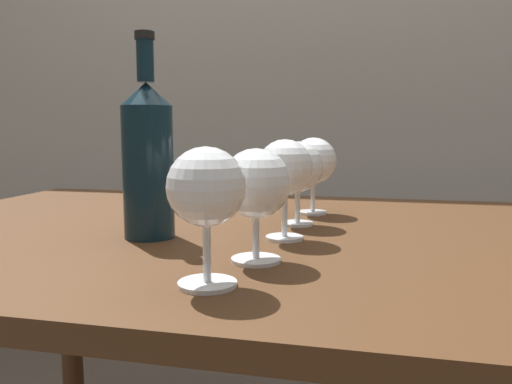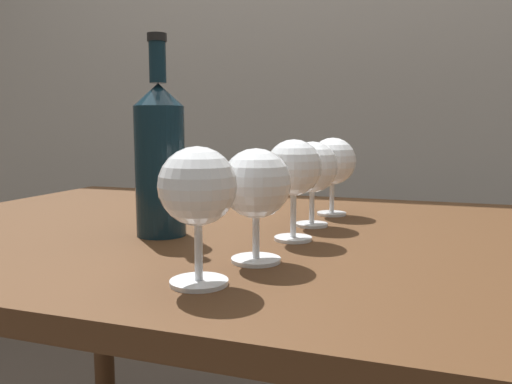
% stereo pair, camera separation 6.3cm
% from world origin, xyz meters
% --- Properties ---
extents(back_wall, '(5.00, 0.08, 2.60)m').
position_xyz_m(back_wall, '(0.00, 1.13, 1.30)').
color(back_wall, gray).
rests_on(back_wall, ground_plane).
extents(dining_table, '(1.21, 0.86, 0.76)m').
position_xyz_m(dining_table, '(0.00, 0.00, 0.66)').
color(dining_table, '#472B16').
rests_on(dining_table, ground_plane).
extents(wine_glass_rose, '(0.09, 0.09, 0.15)m').
position_xyz_m(wine_glass_rose, '(0.08, -0.31, 0.87)').
color(wine_glass_rose, white).
rests_on(wine_glass_rose, dining_table).
extents(wine_glass_white, '(0.09, 0.09, 0.14)m').
position_xyz_m(wine_glass_white, '(0.11, -0.20, 0.86)').
color(wine_glass_white, white).
rests_on(wine_glass_white, dining_table).
extents(wine_glass_amber, '(0.08, 0.08, 0.15)m').
position_xyz_m(wine_glass_amber, '(0.12, -0.06, 0.87)').
color(wine_glass_amber, white).
rests_on(wine_glass_amber, dining_table).
extents(wine_glass_cabernet, '(0.09, 0.09, 0.15)m').
position_xyz_m(wine_glass_cabernet, '(0.13, 0.06, 0.86)').
color(wine_glass_cabernet, white).
rests_on(wine_glass_cabernet, dining_table).
extents(wine_glass_chardonnay, '(0.09, 0.09, 0.15)m').
position_xyz_m(wine_glass_chardonnay, '(0.14, 0.18, 0.86)').
color(wine_glass_chardonnay, white).
rests_on(wine_glass_chardonnay, dining_table).
extents(wine_bottle, '(0.08, 0.08, 0.31)m').
position_xyz_m(wine_bottle, '(-0.08, -0.09, 0.88)').
color(wine_bottle, '#0F232D').
rests_on(wine_bottle, dining_table).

